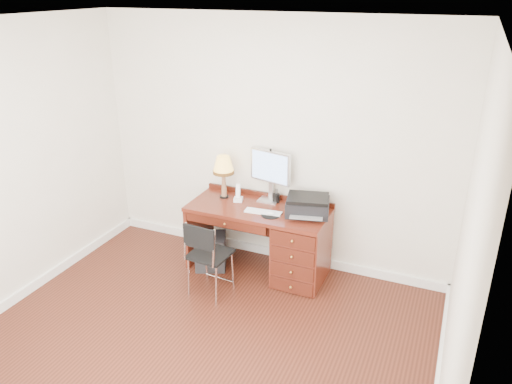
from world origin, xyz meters
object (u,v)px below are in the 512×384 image
at_px(desk, 286,241).
at_px(chair, 207,251).
at_px(leg_lamp, 223,167).
at_px(printer, 308,205).
at_px(phone, 238,196).
at_px(monitor, 270,170).
at_px(equipment_box, 211,251).

bearing_deg(desk, chair, -132.90).
bearing_deg(leg_lamp, printer, -2.69).
height_order(desk, leg_lamp, leg_lamp).
bearing_deg(leg_lamp, phone, -10.62).
bearing_deg(printer, chair, -152.18).
distance_m(monitor, chair, 1.12).
bearing_deg(chair, printer, 45.47).
bearing_deg(phone, chair, -106.65).
xyz_separation_m(leg_lamp, chair, (0.18, -0.76, -0.61)).
relative_size(desk, equipment_box, 3.94).
height_order(monitor, leg_lamp, monitor).
height_order(monitor, chair, monitor).
xyz_separation_m(desk, chair, (-0.60, -0.65, 0.08)).
relative_size(monitor, leg_lamp, 1.17).
distance_m(monitor, leg_lamp, 0.51).
xyz_separation_m(desk, equipment_box, (-0.83, -0.16, -0.22)).
bearing_deg(equipment_box, printer, -11.07).
relative_size(monitor, equipment_box, 1.48).
distance_m(desk, phone, 0.72).
height_order(leg_lamp, equipment_box, leg_lamp).
relative_size(desk, phone, 7.62).
relative_size(monitor, phone, 2.87).
height_order(monitor, equipment_box, monitor).
bearing_deg(equipment_box, leg_lamp, 56.17).
bearing_deg(equipment_box, chair, -88.12).
distance_m(printer, phone, 0.79).
height_order(printer, phone, phone).
bearing_deg(desk, phone, 173.23).
xyz_separation_m(monitor, phone, (-0.30, -0.16, -0.30)).
distance_m(leg_lamp, equipment_box, 0.95).
relative_size(printer, phone, 2.55).
distance_m(phone, chair, 0.79).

